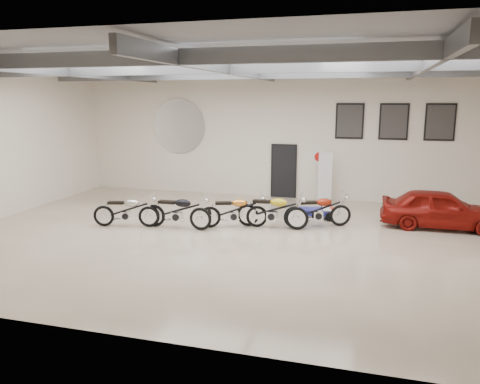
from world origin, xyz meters
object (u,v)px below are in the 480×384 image
(motorcycle_silver, at_px, (126,210))
(banner_stand, at_px, (325,178))
(motorcycle_gold, at_px, (233,210))
(motorcycle_yellow, at_px, (272,210))
(go_kart, at_px, (319,209))
(motorcycle_red, at_px, (318,210))
(motorcycle_black, at_px, (177,210))
(vintage_car, at_px, (441,209))

(motorcycle_silver, bearing_deg, banner_stand, 30.90)
(banner_stand, xyz_separation_m, motorcycle_gold, (-2.36, -4.47, -0.41))
(motorcycle_yellow, xyz_separation_m, go_kart, (1.28, 1.58, -0.27))
(banner_stand, distance_m, motorcycle_yellow, 4.39)
(motorcycle_red, bearing_deg, motorcycle_gold, 174.17)
(motorcycle_gold, height_order, motorcycle_red, motorcycle_red)
(motorcycle_silver, bearing_deg, motorcycle_black, -3.98)
(motorcycle_silver, xyz_separation_m, motorcycle_yellow, (4.42, 1.07, 0.04))
(go_kart, bearing_deg, motorcycle_silver, -163.79)
(banner_stand, bearing_deg, go_kart, -95.04)
(motorcycle_gold, height_order, vintage_car, vintage_car)
(motorcycle_red, distance_m, vintage_car, 3.77)
(motorcycle_silver, height_order, motorcycle_red, motorcycle_red)
(motorcycle_gold, xyz_separation_m, vintage_car, (6.16, 1.67, 0.06))
(banner_stand, height_order, vintage_car, banner_stand)
(motorcycle_black, distance_m, go_kart, 4.75)
(banner_stand, xyz_separation_m, vintage_car, (3.81, -2.79, -0.35))
(motorcycle_yellow, relative_size, go_kart, 1.30)
(motorcycle_silver, relative_size, go_kart, 1.20)
(motorcycle_gold, relative_size, motorcycle_yellow, 0.95)
(vintage_car, bearing_deg, motorcycle_silver, 105.33)
(motorcycle_silver, relative_size, motorcycle_gold, 0.98)
(motorcycle_silver, bearing_deg, motorcycle_yellow, 1.27)
(motorcycle_silver, height_order, vintage_car, vintage_car)
(motorcycle_silver, bearing_deg, motorcycle_red, 3.02)
(motorcycle_gold, xyz_separation_m, motorcycle_yellow, (1.16, 0.26, 0.03))
(banner_stand, bearing_deg, motorcycle_gold, -124.84)
(motorcycle_gold, bearing_deg, motorcycle_red, -2.00)
(banner_stand, bearing_deg, vintage_car, -43.29)
(motorcycle_black, xyz_separation_m, motorcycle_red, (4.14, 1.35, -0.02))
(motorcycle_gold, distance_m, go_kart, 3.07)
(motorcycle_gold, xyz_separation_m, motorcycle_red, (2.51, 0.77, 0.01))
(banner_stand, height_order, motorcycle_red, banner_stand)
(banner_stand, distance_m, motorcycle_black, 6.45)
(motorcycle_black, bearing_deg, motorcycle_red, 18.03)
(motorcycle_red, xyz_separation_m, vintage_car, (3.66, 0.90, 0.06))
(banner_stand, distance_m, vintage_car, 4.73)
(go_kart, bearing_deg, motorcycle_yellow, -137.90)
(motorcycle_black, bearing_deg, vintage_car, 16.10)
(motorcycle_silver, relative_size, motorcycle_red, 0.97)
(motorcycle_silver, xyz_separation_m, motorcycle_red, (5.76, 1.59, 0.02))
(banner_stand, xyz_separation_m, motorcycle_red, (0.15, -3.70, -0.41))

